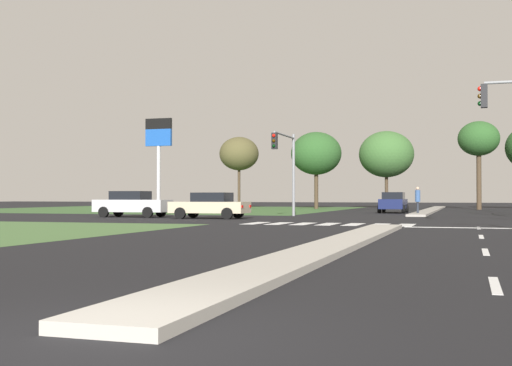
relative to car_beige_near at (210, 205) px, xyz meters
name	(u,v)px	position (x,y,z in m)	size (l,w,h in m)	color
ground_plane	(405,221)	(10.85, -0.28, -0.76)	(200.00, 200.00, 0.00)	black
grass_verge_far_left	(161,209)	(-14.65, 24.22, -0.75)	(35.00, 35.00, 0.01)	#385B2D
median_island_near	(334,245)	(10.85, -19.28, -0.69)	(1.20, 22.00, 0.14)	#ADA89E
median_island_far	(431,210)	(10.85, 24.72, -0.69)	(1.20, 36.00, 0.14)	gray
lane_dash_near	(495,285)	(14.35, -25.35, -0.75)	(0.14, 2.00, 0.01)	silver
lane_dash_second	(486,252)	(14.35, -19.35, -0.75)	(0.14, 2.00, 0.01)	silver
lane_dash_third	(481,237)	(14.35, -13.35, -0.75)	(0.14, 2.00, 0.01)	silver
lane_dash_fourth	(479,228)	(14.35, -7.35, -0.75)	(0.14, 2.00, 0.01)	silver
stop_bar_near	(487,228)	(14.65, -7.28, -0.75)	(6.40, 0.50, 0.01)	silver
crosswalk_bar_near	(256,223)	(4.45, -5.48, -0.75)	(0.70, 2.80, 0.01)	silver
crosswalk_bar_second	(279,223)	(5.60, -5.48, -0.75)	(0.70, 2.80, 0.01)	silver
crosswalk_bar_third	(304,224)	(6.75, -5.48, -0.75)	(0.70, 2.80, 0.01)	silver
crosswalk_bar_fourth	(328,224)	(7.90, -5.48, -0.75)	(0.70, 2.80, 0.01)	silver
crosswalk_bar_fifth	(354,224)	(9.05, -5.48, -0.75)	(0.70, 2.80, 0.01)	silver
crosswalk_bar_sixth	(379,225)	(10.20, -5.48, -0.75)	(0.70, 2.80, 0.01)	silver
crosswalk_bar_seventh	(406,225)	(11.35, -5.48, -0.75)	(0.70, 2.80, 0.01)	silver
car_beige_near	(210,205)	(0.00, 0.00, 0.00)	(4.40, 2.07, 1.47)	#BCAD8E
car_navy_fourth	(393,202)	(8.52, 16.09, 0.04)	(1.97, 4.31, 1.57)	#161E47
car_silver_fifth	(132,204)	(-5.47, 1.01, 0.05)	(4.60, 1.98, 1.58)	#B7B7BC
traffic_signal_far_left	(286,158)	(3.25, 4.53, 2.88)	(0.32, 4.78, 5.25)	gray
pedestrian_at_median	(418,197)	(10.70, 10.67, 0.45)	(0.34, 0.34, 1.75)	#232833
fuel_price_totem	(159,144)	(-5.32, 4.32, 3.89)	(1.80, 0.24, 6.34)	silver
treeline_near	(239,154)	(-9.17, 31.54, 4.97)	(4.15, 4.15, 7.52)	#423323
treeline_second	(316,154)	(-0.60, 30.40, 4.77)	(5.04, 5.04, 7.69)	#423323
treeline_third	(386,154)	(5.93, 33.99, 4.78)	(5.57, 5.57, 7.92)	#423323
treeline_fifth	(479,139)	(14.86, 30.87, 5.83)	(3.83, 3.83, 8.30)	#423323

